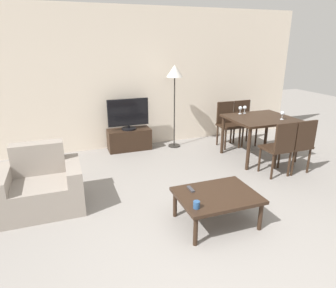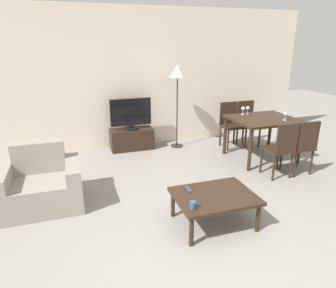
% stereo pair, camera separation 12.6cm
% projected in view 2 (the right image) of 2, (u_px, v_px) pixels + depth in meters
% --- Properties ---
extents(ground_plane, '(18.00, 18.00, 0.00)m').
position_uv_depth(ground_plane, '(214.00, 280.00, 2.73)').
color(ground_plane, gray).
extents(wall_back, '(7.70, 0.06, 2.70)m').
position_uv_depth(wall_back, '(126.00, 80.00, 5.84)').
color(wall_back, beige).
rests_on(wall_back, ground_plane).
extents(armchair, '(1.01, 0.75, 0.81)m').
position_uv_depth(armchair, '(41.00, 186.00, 3.88)').
color(armchair, gray).
rests_on(armchair, ground_plane).
extents(tv_stand, '(0.84, 0.37, 0.42)m').
position_uv_depth(tv_stand, '(132.00, 139.00, 5.99)').
color(tv_stand, black).
rests_on(tv_stand, ground_plane).
extents(tv, '(0.80, 0.28, 0.61)m').
position_uv_depth(tv, '(131.00, 114.00, 5.82)').
color(tv, black).
rests_on(tv, tv_stand).
extents(coffee_table, '(0.92, 0.70, 0.38)m').
position_uv_depth(coffee_table, '(214.00, 198.00, 3.47)').
color(coffee_table, black).
rests_on(coffee_table, ground_plane).
extents(dining_table, '(1.13, 0.97, 0.77)m').
position_uv_depth(dining_table, '(263.00, 123.00, 5.35)').
color(dining_table, black).
rests_on(dining_table, ground_plane).
extents(dining_chair_near, '(0.40, 0.40, 0.90)m').
position_uv_depth(dining_chair_near, '(281.00, 147.00, 4.64)').
color(dining_chair_near, black).
rests_on(dining_chair_near, ground_plane).
extents(dining_chair_far, '(0.40, 0.40, 0.90)m').
position_uv_depth(dining_chair_far, '(247.00, 121.00, 6.18)').
color(dining_chair_far, black).
rests_on(dining_chair_far, ground_plane).
extents(dining_chair_near_right, '(0.40, 0.40, 0.90)m').
position_uv_depth(dining_chair_near_right, '(302.00, 145.00, 4.75)').
color(dining_chair_near_right, black).
rests_on(dining_chair_near_right, ground_plane).
extents(dining_chair_far_left, '(0.40, 0.40, 0.90)m').
position_uv_depth(dining_chair_far_left, '(230.00, 122.00, 6.06)').
color(dining_chair_far_left, black).
rests_on(dining_chair_far_left, ground_plane).
extents(floor_lamp, '(0.32, 0.32, 1.64)m').
position_uv_depth(floor_lamp, '(177.00, 76.00, 5.74)').
color(floor_lamp, black).
rests_on(floor_lamp, ground_plane).
extents(remote_primary, '(0.04, 0.15, 0.02)m').
position_uv_depth(remote_primary, '(188.00, 189.00, 3.56)').
color(remote_primary, '#38383D').
rests_on(remote_primary, coffee_table).
extents(cup_white_near, '(0.07, 0.07, 0.08)m').
position_uv_depth(cup_white_near, '(193.00, 205.00, 3.16)').
color(cup_white_near, navy).
rests_on(cup_white_near, coffee_table).
extents(wine_glass_left, '(0.07, 0.07, 0.15)m').
position_uv_depth(wine_glass_left, '(285.00, 115.00, 5.14)').
color(wine_glass_left, silver).
rests_on(wine_glass_left, dining_table).
extents(wine_glass_center, '(0.07, 0.07, 0.15)m').
position_uv_depth(wine_glass_center, '(248.00, 109.00, 5.60)').
color(wine_glass_center, silver).
rests_on(wine_glass_center, dining_table).
extents(wine_glass_right, '(0.07, 0.07, 0.15)m').
position_uv_depth(wine_glass_right, '(243.00, 109.00, 5.56)').
color(wine_glass_right, silver).
rests_on(wine_glass_right, dining_table).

